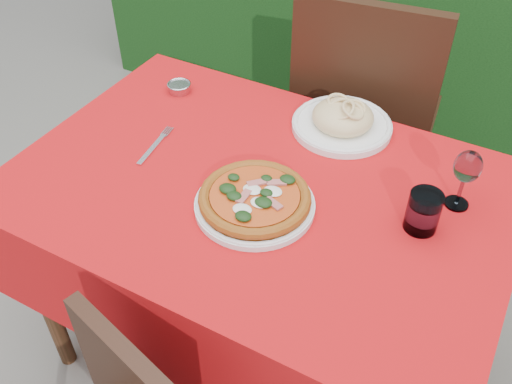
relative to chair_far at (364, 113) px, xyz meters
The scene contains 9 objects.
ground 0.89m from the chair_far, 94.66° to the right, with size 60.00×60.00×0.00m, color #605D57.
dining_table 0.67m from the chair_far, 94.66° to the right, with size 1.26×0.86×0.75m.
chair_far is the anchor object (origin of this frame).
pizza_plate 0.77m from the chair_far, 91.58° to the right, with size 0.34×0.34×0.05m.
pasta_plate 0.39m from the chair_far, 83.58° to the right, with size 0.28×0.28×0.08m.
water_glass 0.74m from the chair_far, 60.66° to the right, with size 0.08×0.08×0.10m.
wine_glass 0.70m from the chair_far, 51.08° to the right, with size 0.07×0.07×0.16m.
fork 0.80m from the chair_far, 118.84° to the right, with size 0.02×0.19×0.01m, color silver.
steel_ramekin 0.65m from the chair_far, 140.17° to the right, with size 0.07×0.07×0.03m, color #B5B5BC.
Camera 1 is at (0.52, -0.96, 1.70)m, focal length 40.00 mm.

